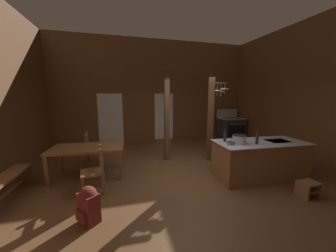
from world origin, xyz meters
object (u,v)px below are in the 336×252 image
Objects in this scene: kitchen_island at (259,159)px; step_stool at (308,188)px; bench_along_left_wall at (2,185)px; bottle_short_on_counter at (257,138)px; bottle_tall_on_counter at (225,136)px; stockpot_on_counter at (239,139)px; backpack at (88,204)px; mixing_bowl_on_counter at (231,143)px; dining_table at (88,150)px; stove_range at (231,128)px; ladderback_chair_by_post at (95,171)px; ladderback_chair_near_window at (92,148)px.

kitchen_island is 6.01× the size of step_stool.
bench_along_left_wall is 4.81× the size of bottle_short_on_counter.
stockpot_on_counter is at bearing -44.89° from bottle_tall_on_counter.
bench_along_left_wall is at bearing 147.42° from backpack.
dining_table is at bearing 159.41° from mixing_bowl_on_counter.
bottle_tall_on_counter is 0.70m from bottle_short_on_counter.
step_stool is at bearing -106.95° from stove_range.
stove_range is 3.48× the size of stockpot_on_counter.
kitchen_island reaches higher than step_stool.
ladderback_chair_by_post is 1.66m from bench_along_left_wall.
bottle_short_on_counter is at bearing -27.24° from stockpot_on_counter.
stockpot_on_counter is (3.46, -2.02, 0.53)m from ladderback_chair_near_window.
step_stool is 1.89m from bottle_tall_on_counter.
bench_along_left_wall is (-1.39, -1.68, -0.14)m from ladderback_chair_near_window.
ladderback_chair_by_post is 1.59× the size of backpack.
bottle_short_on_counter is (3.54, -0.44, 0.57)m from ladderback_chair_by_post.
dining_table is at bearing 153.42° from step_stool.
ladderback_chair_near_window is 1.78m from ladderback_chair_by_post.
ladderback_chair_near_window is at bearing 149.68° from stockpot_on_counter.
stove_range is at bearing 63.04° from bottle_short_on_counter.
bottle_tall_on_counter is at bearing 84.75° from mixing_bowl_on_counter.
mixing_bowl_on_counter is at bearing 139.83° from step_stool.
mixing_bowl_on_counter is at bearing -4.94° from bench_along_left_wall.
bottle_tall_on_counter is at bearing 17.64° from backpack.
kitchen_island is at bearing -3.79° from bench_along_left_wall.
stove_range is 3.99× the size of bottle_tall_on_counter.
bench_along_left_wall is 9.08× the size of mixing_bowl_on_counter.
ladderback_chair_near_window is 2.75m from backpack.
bottle_short_on_counter is (0.34, -0.17, 0.04)m from stockpot_on_counter.
mixing_bowl_on_counter is at bearing -32.93° from ladderback_chair_near_window.
kitchen_island is at bearing -16.58° from bottle_tall_on_counter.
stockpot_on_counter is at bearing -121.80° from stove_range.
backpack is (-4.10, 0.31, 0.14)m from step_stool.
backpack is at bearing -32.58° from bench_along_left_wall.
stockpot_on_counter is (-2.38, -3.84, 0.50)m from stove_range.
stockpot_on_counter reaches higher than ladderback_chair_near_window.
stockpot_on_counter is 0.27m from mixing_bowl_on_counter.
stove_range is 1.39× the size of ladderback_chair_near_window.
stove_range is (1.79, 3.86, 0.04)m from kitchen_island.
ladderback_chair_near_window is 2.19m from bench_along_left_wall.
step_stool is 1.32m from bottle_short_on_counter.
kitchen_island is 3.80m from ladderback_chair_by_post.
bottle_short_on_counter is at bearing 123.28° from step_stool.
bench_along_left_wall reaches higher than step_stool.
stockpot_on_counter is (3.20, -0.27, 0.53)m from ladderback_chair_by_post.
backpack is 3.34m from stockpot_on_counter.
kitchen_island is at bearing -1.45° from stockpot_on_counter.
bottle_tall_on_counter reaches higher than ladderback_chair_near_window.
ladderback_chair_by_post reaches higher than dining_table.
ladderback_chair_by_post reaches higher than backpack.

